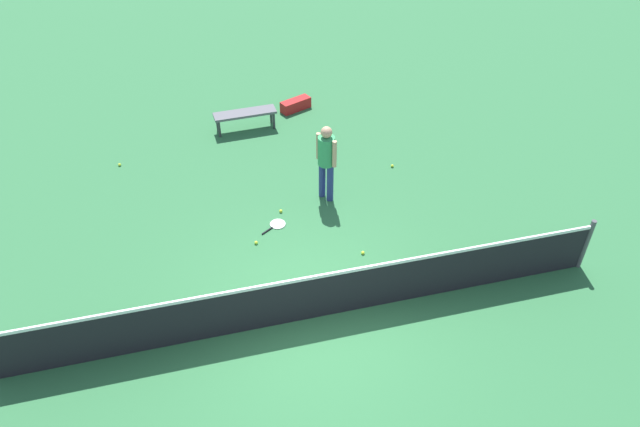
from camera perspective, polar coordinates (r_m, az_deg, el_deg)
ground_plane at (r=10.12m, az=-0.72°, el=-9.89°), size 40.00×40.00×0.00m
court_net at (r=9.75m, az=-0.74°, el=-7.95°), size 10.09×0.09×1.07m
player_near_side at (r=11.95m, az=0.60°, el=5.39°), size 0.47×0.49×1.70m
tennis_racket_near_player at (r=11.86m, az=-4.15°, el=-1.07°), size 0.58×0.46×0.03m
tennis_ball_near_player at (r=11.21m, az=4.11°, el=-3.76°), size 0.07×0.07×0.07m
tennis_ball_by_net at (r=13.52m, az=6.91°, el=4.53°), size 0.07×0.07×0.07m
tennis_ball_midcourt at (r=14.20m, az=-18.57°, el=4.44°), size 0.07×0.07×0.07m
tennis_ball_baseline at (r=12.15m, az=-3.76°, el=0.24°), size 0.07×0.07×0.07m
tennis_ball_stray_left at (r=11.46m, az=-6.11°, el=-2.78°), size 0.07×0.07×0.07m
courtside_bench at (r=14.72m, az=-7.16°, el=9.36°), size 1.52×0.47×0.48m
equipment_bag at (r=15.63m, az=-2.23°, el=10.36°), size 0.85×0.57×0.28m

